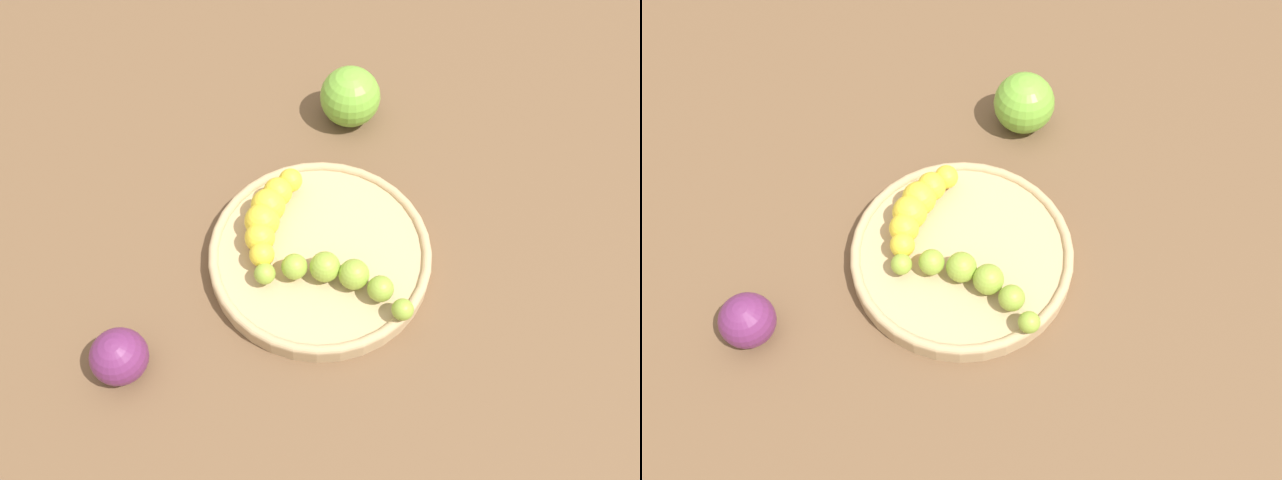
% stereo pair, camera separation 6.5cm
% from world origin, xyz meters
% --- Properties ---
extents(ground_plane, '(2.40, 2.40, 0.00)m').
position_xyz_m(ground_plane, '(0.00, 0.00, 0.00)').
color(ground_plane, brown).
extents(fruit_bowl, '(0.22, 0.22, 0.02)m').
position_xyz_m(fruit_bowl, '(0.00, 0.00, 0.01)').
color(fruit_bowl, tan).
rests_on(fruit_bowl, ground_plane).
extents(banana_green, '(0.14, 0.08, 0.03)m').
position_xyz_m(banana_green, '(-0.01, 0.04, 0.03)').
color(banana_green, '#8CAD38').
rests_on(banana_green, fruit_bowl).
extents(banana_yellow, '(0.07, 0.11, 0.03)m').
position_xyz_m(banana_yellow, '(0.05, -0.04, 0.04)').
color(banana_yellow, yellow).
rests_on(banana_yellow, fruit_bowl).
extents(plum_purple, '(0.05, 0.05, 0.05)m').
position_xyz_m(plum_purple, '(0.19, 0.08, 0.03)').
color(plum_purple, '#662659').
rests_on(plum_purple, ground_plane).
extents(apple_green, '(0.07, 0.07, 0.07)m').
position_xyz_m(apple_green, '(-0.07, -0.18, 0.03)').
color(apple_green, '#72B238').
rests_on(apple_green, ground_plane).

